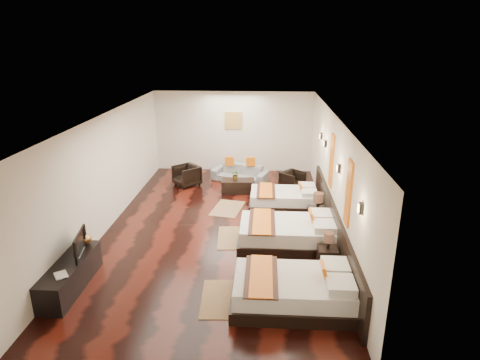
# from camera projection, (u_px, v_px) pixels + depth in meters

# --- Properties ---
(floor) EXTENTS (5.50, 9.50, 0.01)m
(floor) POSITION_uv_depth(u_px,v_px,m) (219.00, 227.00, 10.35)
(floor) COLOR black
(floor) RESTS_ON ground
(ceiling) EXTENTS (5.50, 9.50, 0.01)m
(ceiling) POSITION_uv_depth(u_px,v_px,m) (217.00, 116.00, 9.43)
(ceiling) COLOR white
(ceiling) RESTS_ON floor
(back_wall) EXTENTS (5.50, 0.01, 2.80)m
(back_wall) POSITION_uv_depth(u_px,v_px,m) (234.00, 132.00, 14.37)
(back_wall) COLOR silver
(back_wall) RESTS_ON floor
(left_wall) EXTENTS (0.01, 9.50, 2.80)m
(left_wall) POSITION_uv_depth(u_px,v_px,m) (107.00, 172.00, 10.05)
(left_wall) COLOR silver
(left_wall) RESTS_ON floor
(right_wall) EXTENTS (0.01, 9.50, 2.80)m
(right_wall) POSITION_uv_depth(u_px,v_px,m) (333.00, 176.00, 9.73)
(right_wall) COLOR silver
(right_wall) RESTS_ON floor
(headboard_panel) EXTENTS (0.08, 6.60, 0.90)m
(headboard_panel) POSITION_uv_depth(u_px,v_px,m) (334.00, 227.00, 9.28)
(headboard_panel) COLOR black
(headboard_panel) RESTS_ON floor
(bed_near) EXTENTS (2.19, 1.38, 0.84)m
(bed_near) POSITION_uv_depth(u_px,v_px,m) (295.00, 290.00, 7.24)
(bed_near) COLOR black
(bed_near) RESTS_ON floor
(bed_mid) EXTENTS (2.25, 1.41, 0.86)m
(bed_mid) POSITION_uv_depth(u_px,v_px,m) (289.00, 233.00, 9.34)
(bed_mid) COLOR black
(bed_mid) RESTS_ON floor
(bed_far) EXTENTS (1.93, 1.21, 0.74)m
(bed_far) POSITION_uv_depth(u_px,v_px,m) (285.00, 199.00, 11.47)
(bed_far) COLOR black
(bed_far) RESTS_ON floor
(nightstand_a) EXTENTS (0.40, 0.40, 0.78)m
(nightstand_a) POSITION_uv_depth(u_px,v_px,m) (327.00, 255.00, 8.43)
(nightstand_a) COLOR black
(nightstand_a) RESTS_ON floor
(nightstand_b) EXTENTS (0.47, 0.47, 0.93)m
(nightstand_b) POSITION_uv_depth(u_px,v_px,m) (317.00, 216.00, 10.19)
(nightstand_b) COLOR black
(nightstand_b) RESTS_ON floor
(jute_mat_near) EXTENTS (0.82, 1.24, 0.01)m
(jute_mat_near) POSITION_uv_depth(u_px,v_px,m) (222.00, 298.00, 7.48)
(jute_mat_near) COLOR #906D49
(jute_mat_near) RESTS_ON floor
(jute_mat_mid) EXTENTS (0.83, 1.25, 0.01)m
(jute_mat_mid) POSITION_uv_depth(u_px,v_px,m) (234.00, 238.00, 9.77)
(jute_mat_mid) COLOR #906D49
(jute_mat_mid) RESTS_ON floor
(jute_mat_far) EXTENTS (0.96, 1.32, 0.01)m
(jute_mat_far) POSITION_uv_depth(u_px,v_px,m) (228.00, 208.00, 11.44)
(jute_mat_far) COLOR #906D49
(jute_mat_far) RESTS_ON floor
(tv_console) EXTENTS (0.50, 1.80, 0.55)m
(tv_console) POSITION_uv_depth(u_px,v_px,m) (70.00, 275.00, 7.72)
(tv_console) COLOR black
(tv_console) RESTS_ON floor
(tv) EXTENTS (0.26, 0.81, 0.47)m
(tv) POSITION_uv_depth(u_px,v_px,m) (76.00, 244.00, 7.82)
(tv) COLOR black
(tv) RESTS_ON tv_console
(book) EXTENTS (0.33, 0.34, 0.03)m
(book) POSITION_uv_depth(u_px,v_px,m) (55.00, 277.00, 7.14)
(book) COLOR black
(book) RESTS_ON tv_console
(figurine) EXTENTS (0.31, 0.31, 0.32)m
(figurine) POSITION_uv_depth(u_px,v_px,m) (83.00, 237.00, 8.25)
(figurine) COLOR brown
(figurine) RESTS_ON tv_console
(sofa) EXTENTS (1.96, 1.27, 0.53)m
(sofa) POSITION_uv_depth(u_px,v_px,m) (240.00, 173.00, 13.58)
(sofa) COLOR gray
(sofa) RESTS_ON floor
(armchair_left) EXTENTS (1.02, 1.02, 0.67)m
(armchair_left) POSITION_uv_depth(u_px,v_px,m) (187.00, 176.00, 13.14)
(armchair_left) COLOR black
(armchair_left) RESTS_ON floor
(armchair_right) EXTENTS (0.89, 0.89, 0.58)m
(armchair_right) POSITION_uv_depth(u_px,v_px,m) (293.00, 180.00, 12.83)
(armchair_right) COLOR black
(armchair_right) RESTS_ON floor
(coffee_table) EXTENTS (1.03, 0.56, 0.40)m
(coffee_table) POSITION_uv_depth(u_px,v_px,m) (238.00, 186.00, 12.61)
(coffee_table) COLOR black
(coffee_table) RESTS_ON floor
(table_plant) EXTENTS (0.32, 0.30, 0.30)m
(table_plant) POSITION_uv_depth(u_px,v_px,m) (236.00, 175.00, 12.54)
(table_plant) COLOR #22571D
(table_plant) RESTS_ON coffee_table
(orange_panel_a) EXTENTS (0.04, 0.40, 1.30)m
(orange_panel_a) POSITION_uv_depth(u_px,v_px,m) (349.00, 193.00, 7.84)
(orange_panel_a) COLOR #D86014
(orange_panel_a) RESTS_ON right_wall
(orange_panel_b) EXTENTS (0.04, 0.40, 1.30)m
(orange_panel_b) POSITION_uv_depth(u_px,v_px,m) (332.00, 161.00, 9.91)
(orange_panel_b) COLOR #D86014
(orange_panel_b) RESTS_ON right_wall
(sconce_near) EXTENTS (0.07, 0.12, 0.18)m
(sconce_near) POSITION_uv_depth(u_px,v_px,m) (360.00, 208.00, 6.75)
(sconce_near) COLOR black
(sconce_near) RESTS_ON right_wall
(sconce_mid) EXTENTS (0.07, 0.12, 0.18)m
(sconce_mid) POSITION_uv_depth(u_px,v_px,m) (338.00, 168.00, 8.83)
(sconce_mid) COLOR black
(sconce_mid) RESTS_ON right_wall
(sconce_far) EXTENTS (0.07, 0.12, 0.18)m
(sconce_far) POSITION_uv_depth(u_px,v_px,m) (325.00, 144.00, 10.90)
(sconce_far) COLOR black
(sconce_far) RESTS_ON right_wall
(sconce_lounge) EXTENTS (0.07, 0.12, 0.18)m
(sconce_lounge) POSITION_uv_depth(u_px,v_px,m) (321.00, 136.00, 11.75)
(sconce_lounge) COLOR black
(sconce_lounge) RESTS_ON right_wall
(gold_artwork) EXTENTS (0.60, 0.04, 0.60)m
(gold_artwork) POSITION_uv_depth(u_px,v_px,m) (233.00, 121.00, 14.22)
(gold_artwork) COLOR #AD873F
(gold_artwork) RESTS_ON back_wall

